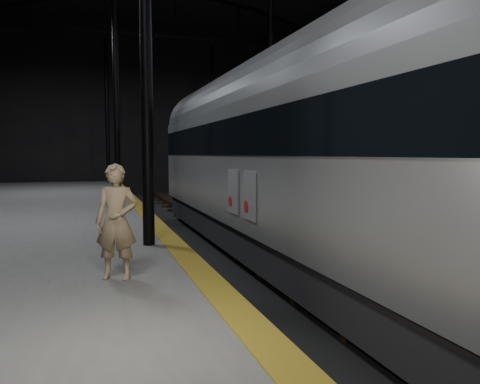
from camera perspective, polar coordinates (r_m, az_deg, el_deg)
name	(u,v)px	position (r m, az deg, el deg)	size (l,w,h in m)	color
ground	(251,245)	(15.60, 1.34, -6.52)	(44.00, 44.00, 0.00)	black
platform_left	(0,244)	(14.89, -27.24, -5.62)	(9.00, 43.80, 1.00)	#555552
platform_right	(438,221)	(19.28, 22.95, -3.23)	(9.00, 43.80, 1.00)	#555552
tactile_strip	(152,220)	(14.70, -10.73, -3.32)	(0.50, 43.80, 0.01)	#876118
track	(251,243)	(15.58, 1.34, -6.28)	(2.40, 43.00, 0.24)	#3F3328
train	(294,148)	(12.14, 6.64, 5.37)	(3.19, 21.33, 5.70)	#AAADB2
woman	(116,222)	(7.80, -14.82, -3.51)	(0.68, 0.45, 1.87)	#9E8461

